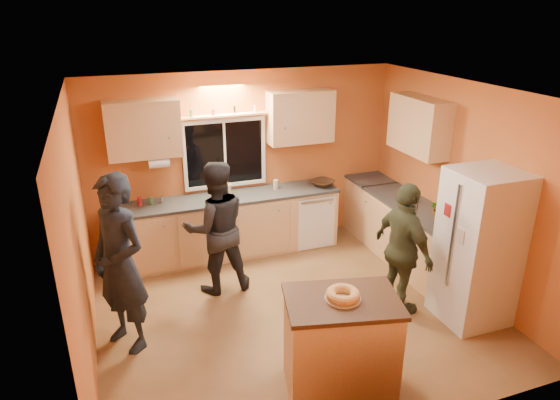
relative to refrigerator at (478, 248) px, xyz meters
name	(u,v)px	position (x,y,z in m)	size (l,w,h in m)	color
ground	(294,311)	(-1.89, 0.80, -0.90)	(4.50, 4.50, 0.00)	brown
room_shell	(292,172)	(-1.77, 1.21, 0.72)	(4.54, 4.04, 2.61)	#BB5B30
back_counter	(253,222)	(-1.88, 2.50, -0.45)	(4.23, 0.62, 0.90)	tan
right_counter	(412,236)	(0.06, 1.30, -0.45)	(0.62, 1.84, 0.90)	tan
refrigerator	(478,248)	(0.00, 0.00, 0.00)	(0.72, 0.70, 1.80)	silver
island	(340,344)	(-1.96, -0.54, -0.40)	(1.15, 0.91, 0.99)	tan
bundt_pastry	(343,295)	(-1.96, -0.54, 0.13)	(0.31, 0.31, 0.09)	tan
person_left	(120,264)	(-3.79, 0.84, 0.07)	(0.70, 0.46, 1.93)	black
person_center	(216,228)	(-2.62, 1.62, -0.04)	(0.83, 0.65, 1.71)	black
person_right	(403,250)	(-0.71, 0.39, -0.09)	(0.94, 0.39, 1.61)	#333924
mixing_bowl	(323,183)	(-0.79, 2.45, 0.04)	(0.34, 0.34, 0.08)	black
utensil_crock	(226,190)	(-2.25, 2.55, 0.09)	(0.14, 0.14, 0.17)	beige
potted_plant	(440,209)	(0.08, 0.83, 0.13)	(0.24, 0.21, 0.27)	gray
red_box	(410,200)	(0.07, 1.44, 0.04)	(0.16, 0.12, 0.07)	maroon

